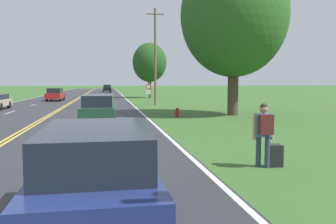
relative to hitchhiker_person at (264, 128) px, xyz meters
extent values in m
cube|color=silver|center=(-5.01, 2.09, -1.10)|extent=(0.12, 3.00, 0.00)
cube|color=silver|center=(-5.01, 11.09, -1.10)|extent=(0.12, 3.00, 0.00)
cube|color=silver|center=(-5.01, 20.09, -1.10)|extent=(0.12, 3.00, 0.00)
cube|color=silver|center=(-5.01, 29.09, -1.10)|extent=(0.12, 3.00, 0.00)
cube|color=silver|center=(-5.01, 38.09, -1.10)|extent=(0.12, 3.00, 0.00)
cube|color=silver|center=(-5.01, 47.09, -1.10)|extent=(0.12, 3.00, 0.00)
cube|color=silver|center=(-5.01, 56.09, -1.10)|extent=(0.12, 3.00, 0.00)
cube|color=silver|center=(-5.01, 65.09, -1.10)|extent=(0.12, 3.00, 0.00)
cube|color=silver|center=(-5.01, 74.09, -1.10)|extent=(0.12, 3.00, 0.00)
cube|color=silver|center=(-5.01, 83.09, -1.10)|extent=(0.12, 3.00, 0.00)
cube|color=silver|center=(-5.01, 92.09, -1.10)|extent=(0.12, 3.00, 0.00)
cube|color=silver|center=(-5.01, 101.09, -1.10)|extent=(0.12, 3.00, 0.00)
cube|color=silver|center=(-11.86, 20.09, -1.10)|extent=(0.12, 3.00, 0.00)
cube|color=silver|center=(-11.86, 29.09, -1.10)|extent=(0.12, 3.00, 0.00)
cube|color=silver|center=(-11.86, 38.09, -1.10)|extent=(0.12, 3.00, 0.00)
cube|color=silver|center=(-11.86, 47.09, -1.10)|extent=(0.12, 3.00, 0.00)
cube|color=silver|center=(-11.86, 56.09, -1.10)|extent=(0.12, 3.00, 0.00)
cube|color=silver|center=(-11.86, 65.09, -1.10)|extent=(0.12, 3.00, 0.00)
cube|color=silver|center=(-11.86, 74.09, -1.10)|extent=(0.12, 3.00, 0.00)
cube|color=silver|center=(-11.86, 83.09, -1.10)|extent=(0.12, 3.00, 0.00)
cube|color=silver|center=(-11.86, 92.09, -1.10)|extent=(0.12, 3.00, 0.00)
cube|color=silver|center=(-11.86, 101.09, -1.10)|extent=(0.12, 3.00, 0.00)
cylinder|color=navy|center=(-0.09, 0.13, -0.67)|extent=(0.14, 0.14, 0.88)
cylinder|color=navy|center=(0.10, -0.04, -0.67)|extent=(0.14, 0.14, 0.88)
cube|color=#4C6B93|center=(0.00, 0.04, 0.09)|extent=(0.48, 0.22, 0.66)
sphere|color=tan|center=(0.00, 0.04, 0.55)|extent=(0.24, 0.24, 0.24)
sphere|color=#2D2319|center=(0.00, 0.04, 0.60)|extent=(0.22, 0.22, 0.22)
cylinder|color=tan|center=(-0.26, 0.05, 0.03)|extent=(0.10, 0.10, 0.70)
cylinder|color=tan|center=(0.26, 0.03, 0.03)|extent=(0.10, 0.10, 0.70)
cube|color=#561E1E|center=(-0.01, -0.15, 0.13)|extent=(0.39, 0.20, 0.55)
cube|color=black|center=(0.35, 0.00, -0.80)|extent=(0.45, 0.21, 0.62)
cylinder|color=black|center=(0.35, 0.00, -0.45)|extent=(0.31, 0.04, 0.02)
cylinder|color=red|center=(0.37, 14.37, -0.86)|extent=(0.24, 0.24, 0.50)
sphere|color=red|center=(0.37, 14.37, -0.56)|extent=(0.23, 0.23, 0.23)
cylinder|color=red|center=(0.53, 14.37, -0.81)|extent=(0.08, 0.09, 0.09)
cylinder|color=red|center=(0.21, 14.37, -0.81)|extent=(0.08, 0.09, 0.09)
cylinder|color=gray|center=(-0.33, 25.43, -0.01)|extent=(0.07, 0.07, 2.20)
cylinder|color=silver|center=(-0.33, 25.41, 0.84)|extent=(0.60, 0.02, 0.60)
torus|color=red|center=(-0.33, 25.40, 0.84)|extent=(0.55, 0.07, 0.55)
cube|color=silver|center=(-0.33, 25.41, 0.29)|extent=(0.44, 0.02, 0.44)
cylinder|color=brown|center=(0.61, 27.30, 3.82)|extent=(0.24, 0.24, 9.87)
cube|color=brown|center=(0.61, 27.30, 8.16)|extent=(1.80, 0.12, 0.10)
cylinder|color=#473828|center=(4.61, 15.15, 0.83)|extent=(0.76, 0.76, 3.88)
ellipsoid|color=#2D5B23|center=(4.61, 15.15, 5.99)|extent=(7.59, 7.59, 8.73)
cylinder|color=brown|center=(1.92, 43.40, 0.44)|extent=(0.50, 0.50, 3.11)
ellipsoid|color=#234C1E|center=(1.92, 43.40, 4.13)|extent=(5.02, 5.02, 5.77)
cylinder|color=black|center=(-3.71, -1.97, -0.73)|extent=(0.21, 0.76, 0.76)
cylinder|color=black|center=(-5.41, -1.99, -0.73)|extent=(0.21, 0.76, 0.76)
cube|color=navy|center=(-4.55, -3.29, -0.43)|extent=(1.96, 4.24, 0.68)
cube|color=#1E232D|center=(-4.55, -3.29, 0.23)|extent=(1.71, 2.97, 0.65)
cylinder|color=black|center=(-4.04, 10.58, -0.76)|extent=(0.24, 0.72, 0.71)
cylinder|color=black|center=(-5.75, 10.66, -0.76)|extent=(0.24, 0.72, 0.71)
cylinder|color=black|center=(-3.91, 13.22, -0.76)|extent=(0.24, 0.72, 0.71)
cylinder|color=black|center=(-5.62, 13.30, -0.76)|extent=(0.24, 0.72, 0.71)
cube|color=#1E472D|center=(-4.83, 11.94, -0.46)|extent=(2.12, 4.36, 0.68)
cube|color=#1E232D|center=(-4.83, 11.94, 0.21)|extent=(1.82, 3.07, 0.65)
cylinder|color=black|center=(-13.15, 24.86, -0.78)|extent=(0.23, 0.67, 0.66)
cylinder|color=black|center=(-13.24, 22.53, -0.78)|extent=(0.23, 0.67, 0.66)
cylinder|color=black|center=(-11.53, 38.62, -0.80)|extent=(0.23, 0.63, 0.62)
cylinder|color=black|center=(-9.92, 38.54, -0.80)|extent=(0.23, 0.63, 0.62)
cylinder|color=black|center=(-11.65, 36.04, -0.80)|extent=(0.23, 0.63, 0.62)
cylinder|color=black|center=(-10.04, 35.97, -0.80)|extent=(0.23, 0.63, 0.62)
cube|color=#A81E1E|center=(-10.78, 37.29, -0.48)|extent=(2.01, 4.24, 0.70)
cube|color=#1E232D|center=(-10.79, 37.13, 0.18)|extent=(1.70, 2.36, 0.62)
cylinder|color=black|center=(-3.52, 71.87, -0.73)|extent=(0.23, 0.78, 0.77)
cylinder|color=black|center=(-5.11, 71.80, -0.73)|extent=(0.23, 0.78, 0.77)
cylinder|color=black|center=(-3.65, 74.76, -0.73)|extent=(0.23, 0.78, 0.77)
cylinder|color=black|center=(-5.24, 74.69, -0.73)|extent=(0.23, 0.78, 0.77)
cube|color=black|center=(-4.38, 73.28, -0.40)|extent=(2.00, 4.74, 0.73)
cube|color=#1E232D|center=(-4.38, 73.28, 0.28)|extent=(1.72, 3.33, 0.64)
camera|label=1|loc=(-4.33, -9.30, 1.32)|focal=38.00mm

